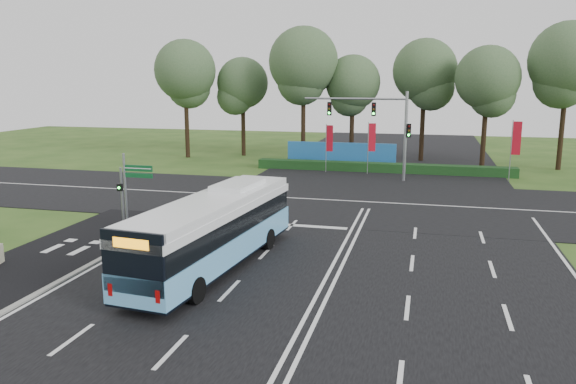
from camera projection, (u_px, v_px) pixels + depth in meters
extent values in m
plane|color=#2B4B19|center=(337.00, 258.00, 25.17)|extent=(120.00, 120.00, 0.00)
cube|color=black|center=(337.00, 258.00, 25.16)|extent=(20.00, 120.00, 0.04)
cube|color=black|center=(366.00, 202.00, 36.57)|extent=(120.00, 14.00, 0.05)
cube|color=black|center=(52.00, 257.00, 25.28)|extent=(5.00, 18.00, 0.06)
cube|color=gray|center=(99.00, 260.00, 24.71)|extent=(0.25, 18.00, 0.12)
cube|color=#63B0E6|center=(215.00, 245.00, 23.61)|extent=(3.56, 11.75, 1.06)
cube|color=black|center=(215.00, 256.00, 23.71)|extent=(3.53, 11.69, 0.29)
cube|color=black|center=(214.00, 223.00, 23.42)|extent=(3.45, 11.56, 0.92)
cube|color=white|center=(214.00, 209.00, 23.31)|extent=(3.56, 11.75, 0.34)
cube|color=white|center=(214.00, 202.00, 23.24)|extent=(3.47, 11.28, 0.34)
cube|color=white|center=(238.00, 185.00, 25.40)|extent=(1.83, 3.03, 0.24)
cube|color=black|center=(133.00, 263.00, 18.14)|extent=(2.34, 0.36, 2.12)
cube|color=orange|center=(131.00, 243.00, 17.97)|extent=(1.35, 0.20, 0.34)
cylinder|color=black|center=(225.00, 235.00, 27.11)|extent=(0.37, 1.02, 1.00)
cylinder|color=black|center=(269.00, 239.00, 26.36)|extent=(0.37, 1.02, 1.00)
cylinder|color=black|center=(142.00, 283.00, 20.71)|extent=(0.37, 1.02, 1.00)
cylinder|color=black|center=(196.00, 290.00, 19.97)|extent=(0.37, 1.02, 1.00)
cylinder|color=gray|center=(122.00, 198.00, 29.91)|extent=(0.13, 0.13, 3.32)
cube|color=black|center=(120.00, 187.00, 29.62)|extent=(0.27, 0.18, 0.38)
sphere|color=#19F233|center=(119.00, 188.00, 29.53)|extent=(0.13, 0.13, 0.13)
cylinder|color=gray|center=(126.00, 194.00, 28.82)|extent=(0.13, 0.13, 4.20)
cube|color=#0D4A22|center=(138.00, 168.00, 28.36)|extent=(1.58, 0.07, 0.32)
cube|color=#0D4A22|center=(139.00, 175.00, 28.43)|extent=(1.58, 0.07, 0.23)
cube|color=white|center=(138.00, 168.00, 28.33)|extent=(1.47, 0.02, 0.04)
cylinder|color=gray|center=(326.00, 148.00, 47.99)|extent=(0.06, 0.06, 4.16)
cube|color=#AC0E1E|center=(330.00, 138.00, 47.74)|extent=(0.56, 0.06, 2.22)
cylinder|color=gray|center=(368.00, 148.00, 47.03)|extent=(0.07, 0.07, 4.40)
cube|color=#AC0E1E|center=(372.00, 137.00, 46.86)|extent=(0.58, 0.20, 2.34)
cylinder|color=gray|center=(511.00, 151.00, 43.49)|extent=(0.08, 0.08, 4.83)
cube|color=#AC0E1E|center=(517.00, 138.00, 43.19)|extent=(0.64, 0.07, 2.57)
cylinder|color=gray|center=(405.00, 137.00, 43.50)|extent=(0.24, 0.24, 7.00)
cylinder|color=gray|center=(355.00, 99.00, 43.88)|extent=(8.00, 0.16, 0.16)
cube|color=black|center=(374.00, 109.00, 43.68)|extent=(0.32, 0.28, 1.05)
cube|color=black|center=(329.00, 109.00, 44.51)|extent=(0.32, 0.28, 1.05)
cube|color=black|center=(409.00, 131.00, 43.34)|extent=(0.32, 0.28, 1.05)
cube|color=#133514|center=(382.00, 168.00, 48.39)|extent=(22.00, 1.20, 0.80)
cube|color=#1F63AA|center=(341.00, 154.00, 51.58)|extent=(10.00, 0.30, 2.20)
cylinder|color=black|center=(187.00, 117.00, 57.03)|extent=(0.44, 0.44, 8.34)
sphere|color=#395632|center=(185.00, 70.00, 56.12)|extent=(6.14, 6.14, 6.14)
cylinder|color=black|center=(243.00, 121.00, 58.59)|extent=(0.44, 0.44, 7.15)
sphere|color=#395632|center=(243.00, 83.00, 57.81)|extent=(5.27, 5.27, 5.27)
cylinder|color=black|center=(303.00, 114.00, 54.74)|extent=(0.44, 0.44, 9.08)
sphere|color=#395632|center=(304.00, 62.00, 53.75)|extent=(6.69, 6.69, 6.69)
cylinder|color=black|center=(352.00, 124.00, 55.23)|extent=(0.44, 0.44, 7.23)
sphere|color=#395632|center=(353.00, 82.00, 54.44)|extent=(5.32, 5.32, 5.32)
cylinder|color=black|center=(423.00, 119.00, 54.49)|extent=(0.44, 0.44, 8.28)
sphere|color=#395632|center=(425.00, 71.00, 53.59)|extent=(6.10, 6.10, 6.10)
cylinder|color=black|center=(484.00, 126.00, 49.99)|extent=(0.44, 0.44, 7.63)
sphere|color=#395632|center=(488.00, 78.00, 49.16)|extent=(5.63, 5.63, 5.63)
cylinder|color=black|center=(563.00, 119.00, 48.99)|extent=(0.44, 0.44, 9.03)
sphere|color=#395632|center=(568.00, 60.00, 48.00)|extent=(6.65, 6.65, 6.65)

